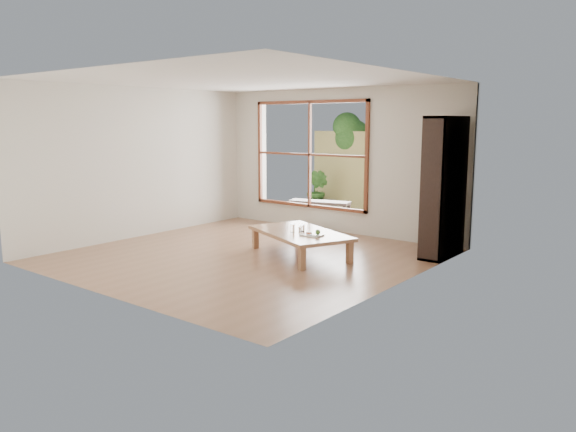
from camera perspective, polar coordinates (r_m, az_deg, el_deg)
name	(u,v)px	position (r m, az deg, el deg)	size (l,w,h in m)	color
ground	(248,256)	(8.55, -4.09, -4.04)	(5.00, 5.00, 0.00)	#906448
low_table	(300,234)	(8.48, 1.22, -1.87)	(1.93, 1.56, 0.37)	tan
floor_cushion	(310,231)	(10.19, 2.22, -1.57)	(0.58, 0.58, 0.08)	white
bookshelf	(444,187)	(8.65, 15.56, 2.82)	(0.33, 0.94, 2.09)	black
glass_tall	(292,228)	(8.41, 0.46, -1.24)	(0.07, 0.07, 0.12)	silver
glass_mid	(302,228)	(8.46, 1.45, -1.24)	(0.07, 0.07, 0.10)	silver
glass_short	(302,228)	(8.54, 1.45, -1.18)	(0.07, 0.07, 0.09)	silver
glass_small	(300,229)	(8.51, 1.26, -1.30)	(0.06, 0.06, 0.07)	silver
food_tray	(313,234)	(8.16, 2.56, -1.86)	(0.30, 0.22, 0.09)	white
deck	(342,220)	(11.69, 5.48, -0.38)	(2.80, 2.00, 0.05)	#362F27
garden_bench	(319,204)	(11.44, 3.21, 1.25)	(1.29, 0.67, 0.39)	black
bamboo_fence	(367,173)	(12.42, 8.05, 4.34)	(2.80, 0.06, 1.80)	tan
shrub_right	(403,198)	(11.87, 11.56, 1.83)	(0.77, 0.67, 0.85)	#396A27
shrub_left	(318,190)	(12.58, 3.02, 2.62)	(0.51, 0.41, 0.93)	#396A27
garden_tree	(349,139)	(12.99, 6.19, 7.81)	(1.04, 0.85, 2.22)	#4C3D2D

